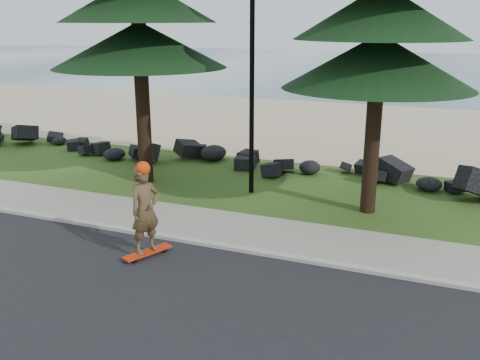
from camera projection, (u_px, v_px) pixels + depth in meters
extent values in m
plane|color=#314816|center=(205.00, 229.00, 13.17)|extent=(160.00, 160.00, 0.00)
cube|color=black|center=(92.00, 320.00, 9.17)|extent=(160.00, 7.00, 0.02)
cube|color=#AEA59C|center=(188.00, 241.00, 12.35)|extent=(160.00, 0.20, 0.10)
cube|color=gray|center=(209.00, 225.00, 13.33)|extent=(160.00, 2.00, 0.08)
cube|color=#D0B18A|center=(333.00, 126.00, 26.05)|extent=(160.00, 15.00, 0.01)
cube|color=#335262|center=(406.00, 67.00, 58.48)|extent=(160.00, 58.00, 0.01)
cylinder|color=black|center=(252.00, 55.00, 14.86)|extent=(0.14, 0.14, 8.00)
cube|color=red|center=(147.00, 252.00, 11.60)|extent=(0.72, 1.16, 0.04)
imported|color=brown|center=(145.00, 210.00, 11.32)|extent=(0.70, 0.82, 1.91)
sphere|color=#C5370A|center=(143.00, 169.00, 11.06)|extent=(0.30, 0.30, 0.30)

